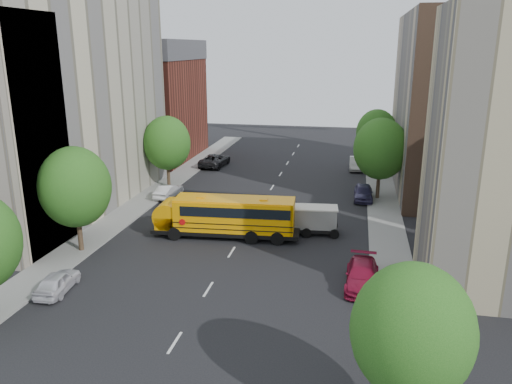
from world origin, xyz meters
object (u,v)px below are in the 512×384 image
(street_tree_1, at_px, (75,187))
(street_tree_5, at_px, (377,133))
(safari_truck, at_px, (305,219))
(parked_car_3, at_px, (362,275))
(parked_car_1, at_px, (168,191))
(parked_car_2, at_px, (215,160))
(parked_car_5, at_px, (356,163))
(parked_car_4, at_px, (363,192))
(street_tree_4, at_px, (381,149))
(school_bus, at_px, (225,215))
(parked_car_0, at_px, (57,282))
(street_tree_2, at_px, (167,143))
(street_tree_3, at_px, (412,332))

(street_tree_1, relative_size, street_tree_5, 1.05)
(safari_truck, xyz_separation_m, parked_car_3, (4.53, -8.64, -0.48))
(street_tree_5, height_order, parked_car_1, street_tree_5)
(parked_car_2, xyz_separation_m, parked_car_5, (17.60, 1.80, -0.04))
(parked_car_4, bearing_deg, street_tree_4, 24.61)
(street_tree_5, bearing_deg, school_bus, -116.14)
(parked_car_2, bearing_deg, street_tree_4, 157.28)
(safari_truck, xyz_separation_m, parked_car_0, (-13.95, -13.14, -0.55))
(street_tree_2, relative_size, street_tree_5, 1.03)
(street_tree_5, relative_size, parked_car_3, 1.49)
(street_tree_1, xyz_separation_m, parked_car_1, (1.40, 14.25, -4.27))
(parked_car_0, xyz_separation_m, parked_car_2, (0.25, 34.54, 0.14))
(parked_car_3, bearing_deg, parked_car_5, 92.92)
(parked_car_3, distance_m, parked_car_5, 31.84)
(street_tree_2, bearing_deg, street_tree_4, 0.00)
(parked_car_2, distance_m, parked_car_5, 17.69)
(street_tree_5, bearing_deg, street_tree_4, -90.00)
(parked_car_2, bearing_deg, parked_car_5, -169.16)
(street_tree_2, distance_m, parked_car_4, 21.01)
(safari_truck, distance_m, parked_car_5, 23.53)
(parked_car_0, bearing_deg, parked_car_2, -96.40)
(parked_car_1, xyz_separation_m, parked_car_4, (19.20, 3.10, 0.09))
(street_tree_5, xyz_separation_m, parked_car_4, (-1.40, -12.65, -3.94))
(parked_car_2, bearing_deg, school_bus, 112.79)
(parked_car_0, bearing_deg, street_tree_5, -125.02)
(street_tree_2, distance_m, street_tree_3, 38.83)
(safari_truck, relative_size, parked_car_5, 1.19)
(parked_car_4, bearing_deg, parked_car_3, -90.90)
(parked_car_1, bearing_deg, street_tree_2, -64.16)
(school_bus, bearing_deg, parked_car_3, -35.70)
(street_tree_4, relative_size, parked_car_0, 2.09)
(street_tree_5, relative_size, parked_car_0, 1.93)
(parked_car_5, bearing_deg, street_tree_5, -6.33)
(street_tree_4, distance_m, parked_car_0, 31.68)
(parked_car_3, xyz_separation_m, parked_car_5, (-0.63, 31.84, 0.03))
(street_tree_1, bearing_deg, school_bus, 27.10)
(parked_car_2, bearing_deg, street_tree_1, 90.58)
(street_tree_1, xyz_separation_m, street_tree_2, (0.00, 18.00, -0.12))
(parked_car_4, bearing_deg, safari_truck, -114.84)
(street_tree_1, xyz_separation_m, parked_car_4, (20.60, 17.35, -4.18))
(street_tree_1, bearing_deg, parked_car_4, 40.10)
(street_tree_1, distance_m, parked_car_4, 27.25)
(street_tree_2, distance_m, parked_car_5, 23.61)
(street_tree_2, relative_size, school_bus, 0.65)
(street_tree_1, height_order, street_tree_4, street_tree_4)
(street_tree_4, distance_m, parked_car_1, 21.39)
(school_bus, xyz_separation_m, parked_car_0, (-7.76, -11.10, -1.18))
(safari_truck, xyz_separation_m, parked_car_5, (3.90, 23.20, -0.45))
(parked_car_2, height_order, parked_car_3, parked_car_2)
(street_tree_2, height_order, parked_car_0, street_tree_2)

